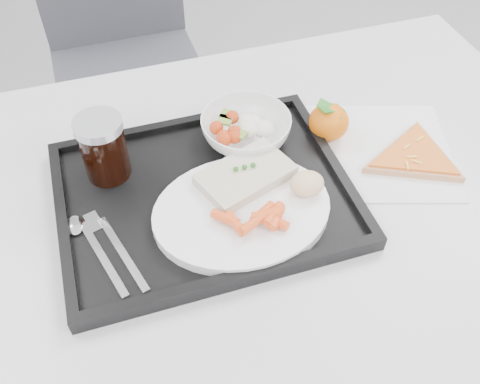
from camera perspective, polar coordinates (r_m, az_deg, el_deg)
name	(u,v)px	position (r m, az deg, el deg)	size (l,w,h in m)	color
table	(242,225)	(0.90, 0.26, -3.50)	(1.20, 0.80, 0.75)	#B8B8BA
chair	(121,37)	(1.65, -12.55, 15.88)	(0.43, 0.43, 0.93)	#36363D
tray	(205,195)	(0.84, -3.80, -0.37)	(0.45, 0.35, 0.03)	black
dinner_plate	(242,212)	(0.80, 0.19, -2.10)	(0.27, 0.27, 0.02)	white
fish_fillet	(245,175)	(0.83, 0.58, 1.83)	(0.16, 0.13, 0.03)	beige
bread_roll	(307,184)	(0.81, 7.14, 0.89)	(0.07, 0.06, 0.03)	beige
salad_bowl	(246,129)	(0.91, 0.63, 6.72)	(0.15, 0.15, 0.05)	white
cola_glass	(103,147)	(0.86, -14.37, 4.67)	(0.07, 0.07, 0.11)	black
cutlery	(98,242)	(0.80, -14.87, -5.20)	(0.10, 0.17, 0.01)	silver
napkin	(377,151)	(0.95, 14.42, 4.30)	(0.31, 0.30, 0.00)	silver
tangerine	(329,122)	(0.94, 9.45, 7.39)	(0.09, 0.09, 0.07)	orange
pizza_slice	(414,157)	(0.95, 18.11, 3.61)	(0.20, 0.20, 0.02)	tan
carrot_pile	(260,218)	(0.77, 2.11, -2.74)	(0.11, 0.06, 0.02)	#F0521E
salad_contents	(244,128)	(0.90, 0.40, 6.84)	(0.10, 0.08, 0.03)	#B53410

